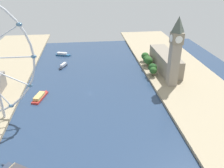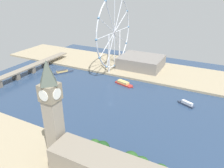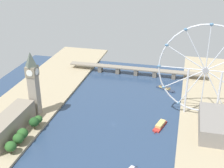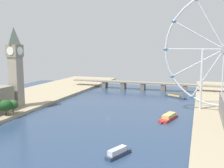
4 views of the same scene
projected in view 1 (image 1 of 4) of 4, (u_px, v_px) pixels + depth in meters
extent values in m
plane|color=navy|center=(90.00, 93.00, 263.61)|extent=(410.27, 410.27, 0.00)
cube|color=tan|center=(191.00, 86.00, 275.45)|extent=(90.00, 520.00, 3.00)
cube|color=gray|center=(173.00, 65.00, 264.41)|extent=(10.55, 10.55, 50.10)
cube|color=gray|center=(177.00, 38.00, 250.46)|extent=(12.23, 12.23, 12.28)
pyramid|color=#4C564C|center=(179.00, 24.00, 243.88)|extent=(11.07, 11.07, 17.18)
cylinder|color=white|center=(179.00, 40.00, 244.84)|extent=(8.01, 0.50, 8.01)
cylinder|color=white|center=(175.00, 37.00, 256.09)|extent=(8.01, 0.50, 8.01)
cylinder|color=white|center=(171.00, 38.00, 249.81)|extent=(0.50, 8.01, 8.01)
cylinder|color=white|center=(182.00, 38.00, 251.12)|extent=(0.50, 8.01, 8.01)
cube|color=gray|center=(165.00, 61.00, 313.68)|extent=(22.00, 79.44, 22.76)
cylinder|color=#513823|center=(145.00, 60.00, 343.89)|extent=(0.80, 0.80, 3.57)
ellipsoid|color=#285623|center=(145.00, 56.00, 341.02)|extent=(11.55, 11.55, 10.40)
cylinder|color=#513823|center=(147.00, 63.00, 331.32)|extent=(0.80, 0.80, 3.76)
ellipsoid|color=#285623|center=(147.00, 59.00, 328.40)|extent=(11.62, 11.62, 10.46)
cylinder|color=#513823|center=(148.00, 65.00, 323.70)|extent=(0.80, 0.80, 4.59)
ellipsoid|color=#285623|center=(149.00, 61.00, 320.56)|extent=(11.83, 11.83, 10.65)
cylinder|color=#513823|center=(152.00, 72.00, 302.20)|extent=(0.80, 0.80, 4.47)
ellipsoid|color=#1E471E|center=(153.00, 67.00, 299.14)|extent=(11.54, 11.54, 10.38)
cylinder|color=#513823|center=(153.00, 75.00, 295.15)|extent=(0.80, 0.80, 4.44)
ellipsoid|color=#285623|center=(153.00, 70.00, 292.45)|extent=(9.59, 9.59, 8.63)
cylinder|color=silver|center=(0.00, 58.00, 189.91)|extent=(53.43, 1.14, 1.14)
ellipsoid|color=teal|center=(19.00, 24.00, 180.00)|extent=(4.80, 3.20, 3.20)
ellipsoid|color=teal|center=(34.00, 57.00, 192.69)|extent=(4.80, 3.20, 3.20)
ellipsoid|color=teal|center=(30.00, 86.00, 203.89)|extent=(4.80, 3.20, 3.20)
ellipsoid|color=teal|center=(11.00, 106.00, 210.59)|extent=(4.80, 3.20, 3.20)
cube|color=#B22D28|center=(40.00, 98.00, 251.55)|extent=(14.68, 27.56, 2.03)
cone|color=#B22D28|center=(46.00, 91.00, 265.12)|extent=(3.27, 5.14, 2.03)
cube|color=#DBB766|center=(39.00, 96.00, 249.24)|extent=(10.89, 18.13, 3.05)
cube|color=#2D384C|center=(63.00, 67.00, 330.93)|extent=(11.54, 18.80, 2.18)
cone|color=#2D384C|center=(60.00, 69.00, 321.71)|extent=(3.33, 3.93, 2.18)
cube|color=silver|center=(63.00, 65.00, 330.54)|extent=(8.70, 13.51, 3.10)
cube|color=#235684|center=(63.00, 55.00, 375.71)|extent=(23.48, 13.12, 2.04)
cone|color=#235684|center=(71.00, 55.00, 373.23)|extent=(4.53, 3.25, 2.04)
cube|color=silver|center=(62.00, 53.00, 374.80)|extent=(16.87, 10.04, 3.01)
cone|color=#2D384C|center=(3.00, 164.00, 165.77)|extent=(5.31, 4.20, 1.83)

